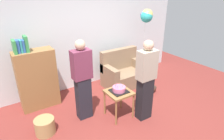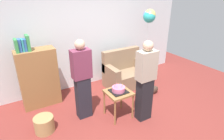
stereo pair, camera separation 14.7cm
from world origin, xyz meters
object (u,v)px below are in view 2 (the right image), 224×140
side_table (118,95)px  wicker_basket (44,124)px  birthday_cake (119,89)px  person_holding_cake (145,82)px  handbag (154,90)px  bookshelf (38,77)px  balloon_bunch (149,16)px  couch (125,73)px  person_blowing_candles (82,80)px

side_table → wicker_basket: 1.50m
birthday_cake → side_table: bearing=62.8°
person_holding_cake → handbag: size_ratio=5.82×
bookshelf → balloon_bunch: balloon_bunch is taller
couch → person_blowing_candles: size_ratio=0.67×
bookshelf → birthday_cake: (1.25, -1.28, -0.05)m
couch → wicker_basket: 2.46m
wicker_basket → handbag: 2.68m
couch → person_holding_cake: size_ratio=0.67×
wicker_basket → handbag: wicker_basket is taller
couch → person_blowing_candles: (-1.51, -0.71, 0.49)m
person_holding_cake → handbag: person_holding_cake is taller
bookshelf → side_table: bearing=-45.7°
couch → person_blowing_candles: bearing=-154.7°
person_holding_cake → balloon_bunch: balloon_bunch is taller
bookshelf → handbag: size_ratio=5.77×
bookshelf → wicker_basket: 1.11m
couch → balloon_bunch: (0.70, -0.01, 1.45)m
couch → person_holding_cake: person_holding_cake is taller
birthday_cake → wicker_basket: 1.53m
wicker_basket → couch: bearing=18.2°
person_holding_cake → birthday_cake: bearing=-45.1°
side_table → birthday_cake: bearing=-117.2°
person_holding_cake → balloon_bunch: (1.21, 1.39, 0.96)m
person_blowing_candles → person_holding_cake: (1.00, -0.69, 0.00)m
wicker_basket → person_blowing_candles: bearing=3.8°
couch → bookshelf: 2.19m
bookshelf → person_holding_cake: size_ratio=0.99×
person_blowing_candles → wicker_basket: (-0.82, -0.05, -0.68)m
couch → side_table: size_ratio=1.91×
handbag → balloon_bunch: 1.89m
birthday_cake → handbag: (1.26, 0.31, -0.53)m
side_table → wicker_basket: size_ratio=1.60×
person_blowing_candles → handbag: size_ratio=5.82×
person_holding_cake → wicker_basket: (-1.82, 0.63, -0.68)m
wicker_basket → handbag: bearing=-0.1°
side_table → wicker_basket: bearing=167.4°
birthday_cake → wicker_basket: bearing=167.4°
balloon_bunch → person_holding_cake: bearing=-131.0°
handbag → balloon_bunch: (0.35, 0.76, 1.69)m
wicker_basket → balloon_bunch: balloon_bunch is taller
wicker_basket → balloon_bunch: 3.53m
birthday_cake → person_holding_cake: 0.55m
side_table → balloon_bunch: bearing=33.8°
side_table → person_holding_cake: 0.61m
balloon_bunch → bookshelf: bearing=175.9°
side_table → balloon_bunch: 2.33m
wicker_basket → birthday_cake: bearing=-12.6°
person_holding_cake → person_blowing_candles: bearing=-41.2°
person_holding_cake → handbag: (0.86, 0.63, -0.73)m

